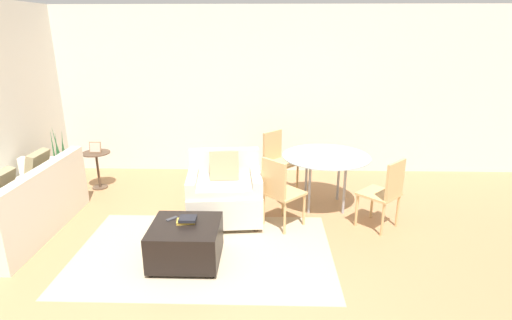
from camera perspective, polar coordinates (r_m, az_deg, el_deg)
ground_plane at (r=3.88m, az=-8.24°, el=-19.54°), size 20.00×20.00×0.00m
wall_back at (r=6.80m, az=-3.62°, el=9.71°), size 12.00×0.06×2.75m
area_rug at (r=4.60m, az=-7.39°, el=-12.87°), size 2.83×1.79×0.01m
couch at (r=5.60m, az=-30.62°, el=-6.18°), size 0.91×1.86×0.91m
armchair at (r=5.15m, az=-4.48°, el=-4.77°), size 0.99×0.90×0.90m
ottoman at (r=4.35m, az=-9.99°, el=-11.42°), size 0.72×0.68×0.43m
book_stack at (r=4.30m, az=-9.84°, el=-8.41°), size 0.22×0.16×0.06m
tv_remote_primary at (r=4.41m, az=-11.92°, el=-8.19°), size 0.12×0.13×0.01m
potted_plant at (r=6.83m, az=-25.78°, el=-2.24°), size 0.38×0.38×1.03m
side_table at (r=6.62m, az=-21.75°, el=-0.42°), size 0.42×0.42×0.58m
picture_frame at (r=6.55m, az=-22.00°, el=1.69°), size 0.18×0.06×0.16m
dining_table at (r=5.50m, az=9.94°, el=-0.12°), size 1.19×1.19×0.74m
dining_chair_near_left at (r=4.88m, az=3.36°, el=-4.10°), size 0.59×0.59×0.90m
dining_chair_near_right at (r=5.09m, az=18.08°, el=-4.06°), size 0.59×0.59×0.90m
dining_chair_far_left at (r=6.10m, az=3.02°, el=0.47°), size 0.59×0.59×0.90m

